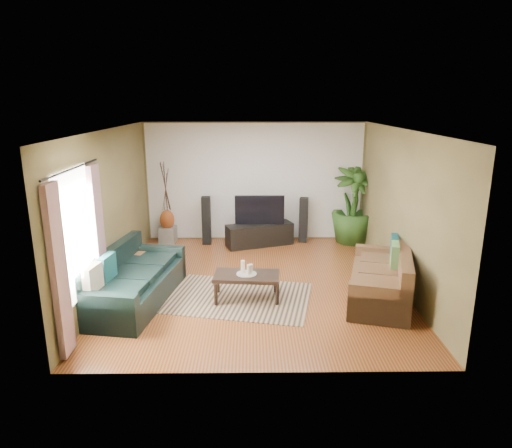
{
  "coord_description": "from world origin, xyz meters",
  "views": [
    {
      "loc": [
        -0.09,
        -7.57,
        3.18
      ],
      "look_at": [
        0.0,
        0.2,
        1.05
      ],
      "focal_mm": 32.0,
      "sensor_mm": 36.0,
      "label": 1
    }
  ],
  "objects_px": {
    "television": "(260,210)",
    "speaker_left": "(206,220)",
    "sofa_right": "(380,274)",
    "speaker_right": "(303,220)",
    "tv_stand": "(260,235)",
    "sofa_left": "(134,277)",
    "potted_plant": "(353,205)",
    "pedestal": "(168,234)",
    "vase": "(167,220)",
    "coffee_table": "(247,287)",
    "side_table": "(135,264)"
  },
  "relations": [
    {
      "from": "tv_stand",
      "to": "speaker_right",
      "type": "distance_m",
      "value": 1.08
    },
    {
      "from": "vase",
      "to": "side_table",
      "type": "xyz_separation_m",
      "value": [
        -0.22,
        -2.15,
        -0.26
      ]
    },
    {
      "from": "speaker_left",
      "to": "pedestal",
      "type": "distance_m",
      "value": 0.99
    },
    {
      "from": "speaker_right",
      "to": "vase",
      "type": "xyz_separation_m",
      "value": [
        -3.12,
        0.0,
        0.01
      ]
    },
    {
      "from": "speaker_left",
      "to": "coffee_table",
      "type": "bearing_deg",
      "value": -73.95
    },
    {
      "from": "pedestal",
      "to": "side_table",
      "type": "xyz_separation_m",
      "value": [
        -0.22,
        -2.15,
        0.08
      ]
    },
    {
      "from": "sofa_left",
      "to": "speaker_left",
      "type": "height_order",
      "value": "speaker_left"
    },
    {
      "from": "sofa_left",
      "to": "speaker_right",
      "type": "xyz_separation_m",
      "value": [
        3.09,
        3.21,
        0.09
      ]
    },
    {
      "from": "sofa_left",
      "to": "potted_plant",
      "type": "height_order",
      "value": "potted_plant"
    },
    {
      "from": "sofa_right",
      "to": "vase",
      "type": "relative_size",
      "value": 4.35
    },
    {
      "from": "sofa_right",
      "to": "tv_stand",
      "type": "height_order",
      "value": "sofa_right"
    },
    {
      "from": "sofa_right",
      "to": "television",
      "type": "xyz_separation_m",
      "value": [
        -1.92,
        2.88,
        0.39
      ]
    },
    {
      "from": "potted_plant",
      "to": "vase",
      "type": "height_order",
      "value": "potted_plant"
    },
    {
      "from": "sofa_left",
      "to": "sofa_right",
      "type": "relative_size",
      "value": 1.16
    },
    {
      "from": "coffee_table",
      "to": "potted_plant",
      "type": "distance_m",
      "value": 3.96
    },
    {
      "from": "television",
      "to": "speaker_left",
      "type": "relative_size",
      "value": 1.01
    },
    {
      "from": "coffee_table",
      "to": "pedestal",
      "type": "bearing_deg",
      "value": 125.1
    },
    {
      "from": "television",
      "to": "side_table",
      "type": "height_order",
      "value": "television"
    },
    {
      "from": "television",
      "to": "potted_plant",
      "type": "bearing_deg",
      "value": 5.61
    },
    {
      "from": "sofa_left",
      "to": "television",
      "type": "height_order",
      "value": "television"
    },
    {
      "from": "speaker_right",
      "to": "pedestal",
      "type": "height_order",
      "value": "speaker_right"
    },
    {
      "from": "tv_stand",
      "to": "side_table",
      "type": "distance_m",
      "value": 2.98
    },
    {
      "from": "tv_stand",
      "to": "speaker_left",
      "type": "distance_m",
      "value": 1.24
    },
    {
      "from": "sofa_right",
      "to": "television",
      "type": "relative_size",
      "value": 1.84
    },
    {
      "from": "sofa_left",
      "to": "tv_stand",
      "type": "xyz_separation_m",
      "value": [
        2.08,
        2.93,
        -0.18
      ]
    },
    {
      "from": "pedestal",
      "to": "potted_plant",
      "type": "bearing_deg",
      "value": -0.69
    },
    {
      "from": "speaker_right",
      "to": "sofa_right",
      "type": "bearing_deg",
      "value": -61.51
    },
    {
      "from": "pedestal",
      "to": "side_table",
      "type": "bearing_deg",
      "value": -95.94
    },
    {
      "from": "sofa_left",
      "to": "vase",
      "type": "height_order",
      "value": "sofa_left"
    },
    {
      "from": "side_table",
      "to": "sofa_right",
      "type": "bearing_deg",
      "value": -13.12
    },
    {
      "from": "tv_stand",
      "to": "television",
      "type": "distance_m",
      "value": 0.57
    },
    {
      "from": "sofa_right",
      "to": "pedestal",
      "type": "distance_m",
      "value": 5.1
    },
    {
      "from": "speaker_right",
      "to": "vase",
      "type": "height_order",
      "value": "speaker_right"
    },
    {
      "from": "potted_plant",
      "to": "sofa_left",
      "type": "bearing_deg",
      "value": -143.08
    },
    {
      "from": "speaker_left",
      "to": "pedestal",
      "type": "height_order",
      "value": "speaker_left"
    },
    {
      "from": "coffee_table",
      "to": "potted_plant",
      "type": "relative_size",
      "value": 0.61
    },
    {
      "from": "sofa_right",
      "to": "side_table",
      "type": "bearing_deg",
      "value": -87.3
    },
    {
      "from": "television",
      "to": "side_table",
      "type": "relative_size",
      "value": 2.1
    },
    {
      "from": "side_table",
      "to": "television",
      "type": "bearing_deg",
      "value": 39.03
    },
    {
      "from": "television",
      "to": "side_table",
      "type": "distance_m",
      "value": 3.05
    },
    {
      "from": "coffee_table",
      "to": "vase",
      "type": "relative_size",
      "value": 2.29
    },
    {
      "from": "potted_plant",
      "to": "side_table",
      "type": "height_order",
      "value": "potted_plant"
    },
    {
      "from": "tv_stand",
      "to": "vase",
      "type": "bearing_deg",
      "value": 152.89
    },
    {
      "from": "sofa_right",
      "to": "speaker_left",
      "type": "distance_m",
      "value": 4.33
    },
    {
      "from": "side_table",
      "to": "pedestal",
      "type": "bearing_deg",
      "value": 84.06
    },
    {
      "from": "pedestal",
      "to": "sofa_left",
      "type": "bearing_deg",
      "value": -89.48
    },
    {
      "from": "sofa_left",
      "to": "vase",
      "type": "xyz_separation_m",
      "value": [
        -0.03,
        3.21,
        0.1
      ]
    },
    {
      "from": "coffee_table",
      "to": "side_table",
      "type": "relative_size",
      "value": 2.03
    },
    {
      "from": "sofa_right",
      "to": "side_table",
      "type": "height_order",
      "value": "sofa_right"
    },
    {
      "from": "sofa_right",
      "to": "speaker_right",
      "type": "height_order",
      "value": "speaker_right"
    }
  ]
}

